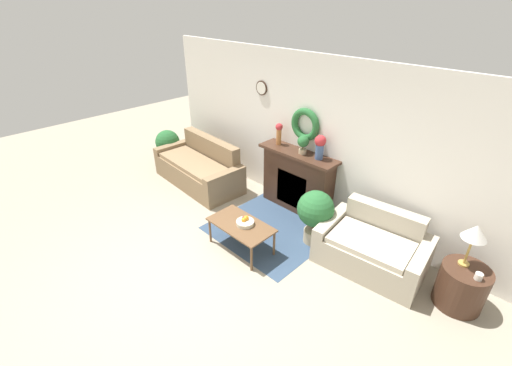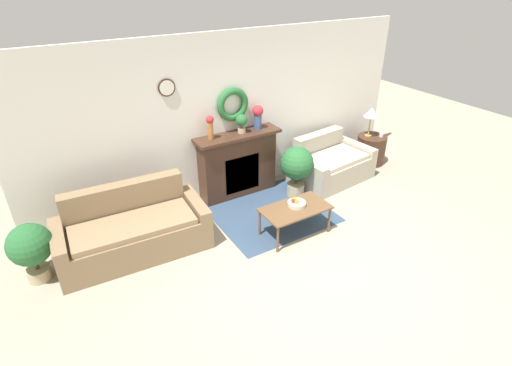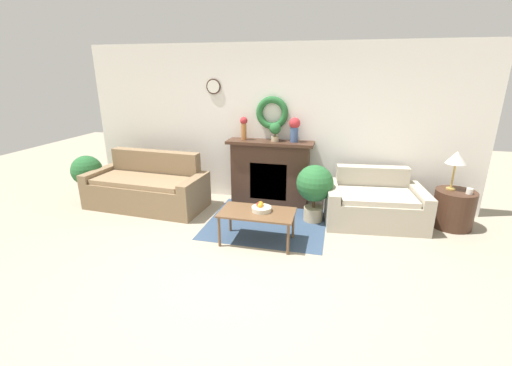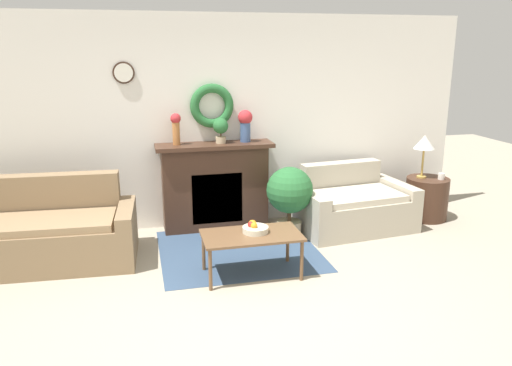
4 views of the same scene
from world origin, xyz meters
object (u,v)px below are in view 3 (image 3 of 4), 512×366
object	(u,v)px
loveseat_right	(374,204)
fireplace	(270,172)
side_table_by_loveseat	(453,209)
potted_plant_floor_by_couch	(87,172)
mug	(469,191)
potted_plant_on_mantel	(275,130)
vase_on_mantel_right	(295,128)
couch_left	(148,188)
vase_on_mantel_left	(244,126)
table_lamp	(456,159)
fruit_bowl	(261,208)
coffee_table	(257,215)
potted_plant_floor_by_loveseat	(315,186)

from	to	relation	value
loveseat_right	fireplace	bearing A→B (deg)	160.40
side_table_by_loveseat	loveseat_right	bearing A→B (deg)	-175.30
fireplace	potted_plant_floor_by_couch	size ratio (longest dim) A/B	1.81
mug	potted_plant_on_mantel	size ratio (longest dim) A/B	0.27
mug	vase_on_mantel_right	distance (m)	2.73
fireplace	couch_left	xyz separation A→B (m)	(-2.02, -0.64, -0.24)
vase_on_mantel_right	potted_plant_floor_by_couch	size ratio (longest dim) A/B	0.50
vase_on_mantel_left	table_lamp	bearing A→B (deg)	-4.58
table_lamp	potted_plant_on_mantel	size ratio (longest dim) A/B	1.85
couch_left	side_table_by_loveseat	world-z (taller)	couch_left
fireplace	vase_on_mantel_left	bearing A→B (deg)	179.34
loveseat_right	potted_plant_on_mantel	bearing A→B (deg)	160.24
fruit_bowl	table_lamp	world-z (taller)	table_lamp
vase_on_mantel_left	couch_left	bearing A→B (deg)	-157.32
fruit_bowl	mug	bearing A→B (deg)	20.10
fireplace	vase_on_mantel_left	world-z (taller)	vase_on_mantel_left
potted_plant_on_mantel	vase_on_mantel_left	bearing A→B (deg)	177.92
vase_on_mantel_left	potted_plant_floor_by_couch	world-z (taller)	vase_on_mantel_left
vase_on_mantel_right	potted_plant_on_mantel	xyz separation A→B (m)	(-0.32, -0.02, -0.05)
table_lamp	potted_plant_floor_by_couch	world-z (taller)	table_lamp
loveseat_right	fruit_bowl	distance (m)	1.88
fireplace	loveseat_right	bearing A→B (deg)	-13.31
side_table_by_loveseat	table_lamp	bearing A→B (deg)	141.34
couch_left	side_table_by_loveseat	xyz separation A→B (m)	(4.89, 0.33, -0.04)
table_lamp	coffee_table	bearing A→B (deg)	-155.15
fireplace	vase_on_mantel_right	distance (m)	0.89
fruit_bowl	vase_on_mantel_left	world-z (taller)	vase_on_mantel_left
couch_left	potted_plant_floor_by_loveseat	xyz separation A→B (m)	(2.84, 0.06, 0.24)
potted_plant_on_mantel	potted_plant_floor_by_couch	size ratio (longest dim) A/B	0.39
mug	vase_on_mantel_right	xyz separation A→B (m)	(-2.60, 0.42, 0.74)
vase_on_mantel_left	potted_plant_floor_by_couch	bearing A→B (deg)	-167.81
fireplace	fruit_bowl	distance (m)	1.46
side_table_by_loveseat	potted_plant_floor_by_couch	size ratio (longest dim) A/B	0.70
couch_left	vase_on_mantel_left	world-z (taller)	vase_on_mantel_left
couch_left	loveseat_right	size ratio (longest dim) A/B	1.32
fruit_bowl	side_table_by_loveseat	bearing A→B (deg)	22.79
side_table_by_loveseat	potted_plant_floor_by_loveseat	bearing A→B (deg)	-172.56
coffee_table	table_lamp	distance (m)	3.01
table_lamp	potted_plant_floor_by_couch	distance (m)	6.08
potted_plant_on_mantel	potted_plant_floor_by_couch	distance (m)	3.47
fruit_bowl	couch_left	bearing A→B (deg)	159.93
coffee_table	side_table_by_loveseat	size ratio (longest dim) A/B	1.76
loveseat_right	vase_on_mantel_right	xyz separation A→B (m)	(-1.32, 0.41, 1.06)
side_table_by_loveseat	mug	size ratio (longest dim) A/B	6.68
vase_on_mantel_right	potted_plant_floor_by_loveseat	xyz separation A→B (m)	(0.42, -0.59, -0.79)
potted_plant_floor_by_loveseat	fireplace	bearing A→B (deg)	144.61
fireplace	table_lamp	bearing A→B (deg)	-5.23
vase_on_mantel_right	potted_plant_floor_by_loveseat	size ratio (longest dim) A/B	0.45
couch_left	vase_on_mantel_left	xyz separation A→B (m)	(1.55, 0.65, 1.03)
table_lamp	loveseat_right	bearing A→B (deg)	-172.00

